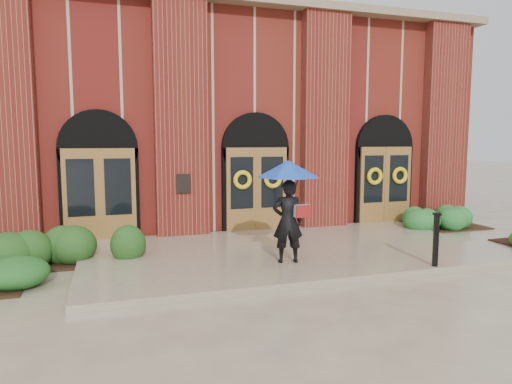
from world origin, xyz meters
name	(u,v)px	position (x,y,z in m)	size (l,w,h in m)	color
ground	(290,256)	(0.00, 0.00, 0.00)	(90.00, 90.00, 0.00)	tan
landing	(288,251)	(0.00, 0.15, 0.07)	(10.00, 5.30, 0.15)	tan
church_building	(213,125)	(0.00, 8.78, 3.50)	(16.20, 12.53, 7.00)	#5E1E14
man_with_umbrella	(288,191)	(-0.50, -1.06, 1.75)	(1.67, 1.67, 2.28)	black
metal_post	(436,238)	(2.43, -2.35, 0.76)	(0.21, 0.21, 1.17)	black
hedge_wall_left	(59,245)	(-5.40, 1.00, 0.43)	(3.33, 1.33, 0.85)	#1E4316
hedge_wall_right	(443,218)	(6.06, 1.74, 0.35)	(2.75, 1.10, 0.71)	#215F27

